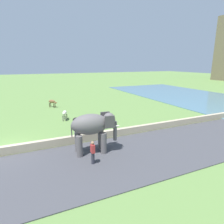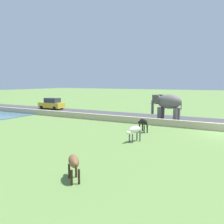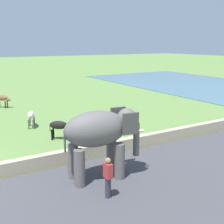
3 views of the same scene
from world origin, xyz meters
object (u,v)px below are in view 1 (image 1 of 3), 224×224
elephant (93,127)px  person_beside_elephant (93,152)px  cow_black (78,120)px  cow_white (65,113)px  cow_brown (52,102)px

elephant → person_beside_elephant: size_ratio=2.17×
elephant → person_beside_elephant: 2.10m
cow_black → person_beside_elephant: bearing=-7.8°
elephant → cow_black: bearing=176.1°
cow_black → cow_white: bearing=-168.9°
cow_brown → person_beside_elephant: bearing=0.1°
cow_white → person_beside_elephant: bearing=-1.8°
cow_brown → cow_white: size_ratio=0.87×
cow_brown → cow_white: same height
elephant → person_beside_elephant: elephant is taller
person_beside_elephant → cow_black: (-7.47, 1.03, -0.04)m
person_beside_elephant → cow_black: size_ratio=1.25×
elephant → cow_brown: 16.93m
elephant → cow_white: elephant is taller
cow_brown → cow_white: 7.55m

